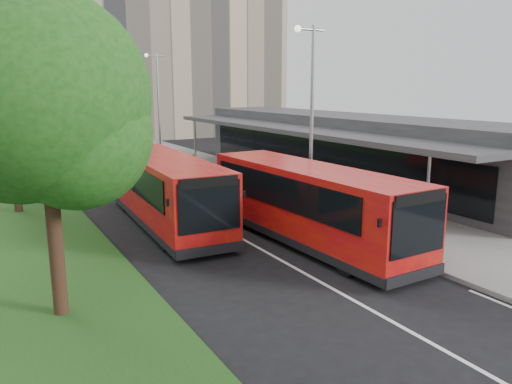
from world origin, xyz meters
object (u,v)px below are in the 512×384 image
(tree_near, at_px, (43,111))
(bollard, at_px, (194,160))
(litter_bin, at_px, (242,173))
(bus_second, at_px, (165,190))
(car_near, at_px, (88,136))
(car_far, at_px, (52,135))
(bus_main, at_px, (309,204))
(lamp_post_far, at_px, (157,99))
(lamp_post_near, at_px, (310,109))
(tree_mid, at_px, (7,98))

(tree_near, distance_m, bollard, 23.45)
(litter_bin, bearing_deg, bollard, 94.34)
(bus_second, height_order, car_near, bus_second)
(tree_near, relative_size, car_far, 2.40)
(bus_main, bearing_deg, bollard, 78.83)
(car_near, bearing_deg, bus_main, -91.77)
(bus_second, bearing_deg, litter_bin, 45.67)
(bus_main, xyz_separation_m, litter_bin, (3.41, 11.59, -0.86))
(lamp_post_far, bearing_deg, litter_bin, -84.09)
(bollard, bearing_deg, tree_near, -120.97)
(bus_second, distance_m, litter_bin, 9.76)
(car_near, xyz_separation_m, car_far, (-3.08, 3.93, -0.03))
(lamp_post_far, bearing_deg, lamp_post_near, -90.00)
(litter_bin, relative_size, car_near, 0.27)
(tree_near, xyz_separation_m, bus_main, (8.91, 1.81, -3.63))
(litter_bin, xyz_separation_m, car_near, (-3.23, 28.30, -0.03))
(lamp_post_far, bearing_deg, bollard, -82.20)
(tree_mid, bearing_deg, bollard, 33.13)
(bus_main, relative_size, car_far, 3.09)
(lamp_post_near, relative_size, car_far, 2.44)
(bus_main, bearing_deg, bus_second, 124.90)
(lamp_post_far, xyz_separation_m, bus_second, (-5.93, -18.17, -3.25))
(tree_mid, height_order, lamp_post_far, lamp_post_far)
(car_near, bearing_deg, tree_mid, -108.52)
(lamp_post_far, distance_m, bollard, 6.68)
(lamp_post_near, height_order, bus_second, lamp_post_near)
(bus_second, xyz_separation_m, bollard, (6.65, 12.95, -0.86))
(tree_near, relative_size, car_near, 2.36)
(car_near, bearing_deg, litter_bin, -84.99)
(litter_bin, bearing_deg, bus_main, -106.42)
(tree_near, relative_size, tree_mid, 0.98)
(bus_main, height_order, car_far, bus_main)
(tree_mid, relative_size, lamp_post_far, 1.00)
(lamp_post_near, xyz_separation_m, bollard, (0.71, 14.78, -4.11))
(bus_main, height_order, litter_bin, bus_main)
(lamp_post_near, height_order, car_near, lamp_post_near)
(tree_mid, height_order, bus_main, tree_mid)
(lamp_post_near, relative_size, bus_second, 0.79)
(bus_main, xyz_separation_m, bus_second, (-3.71, 4.97, 0.00))
(litter_bin, distance_m, bollard, 6.35)
(tree_mid, relative_size, bollard, 8.87)
(lamp_post_near, bearing_deg, bus_main, -125.27)
(litter_bin, xyz_separation_m, bollard, (-0.48, 6.33, 0.00))
(lamp_post_far, distance_m, bus_main, 23.47)
(litter_bin, bearing_deg, lamp_post_far, 95.91)
(lamp_post_near, relative_size, bus_main, 0.79)
(bus_second, height_order, litter_bin, bus_second)
(tree_mid, bearing_deg, car_far, 79.86)
(bus_main, xyz_separation_m, car_far, (-2.90, 43.82, -0.92))
(tree_near, height_order, bus_main, tree_near)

